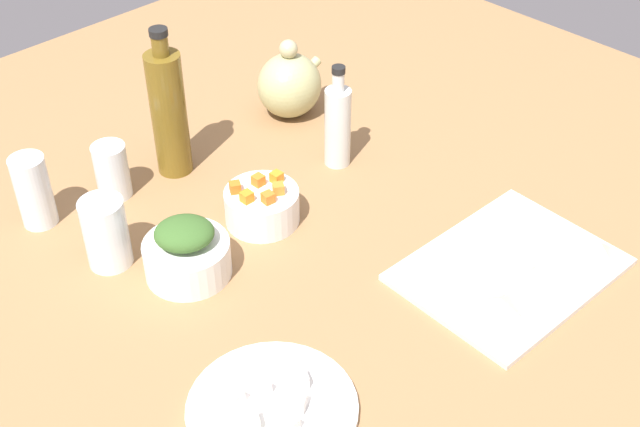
{
  "coord_description": "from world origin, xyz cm",
  "views": [
    {
      "loc": [
        -75.81,
        -77.17,
        93.87
      ],
      "look_at": [
        0.0,
        0.0,
        8.0
      ],
      "focal_mm": 47.56,
      "sensor_mm": 36.0,
      "label": 1
    }
  ],
  "objects_px": {
    "drinking_glass_0": "(106,233)",
    "bowl_greens": "(187,258)",
    "cutting_board": "(509,269)",
    "drinking_glass_2": "(34,191)",
    "bowl_carrots": "(262,206)",
    "teapot": "(290,84)",
    "drinking_glass_1": "(112,171)",
    "plate_tofu": "(272,409)",
    "bottle_0": "(338,125)",
    "bottle_1": "(169,112)"
  },
  "relations": [
    {
      "from": "bottle_1",
      "to": "drinking_glass_2",
      "type": "distance_m",
      "value": 0.27
    },
    {
      "from": "bowl_greens",
      "to": "drinking_glass_2",
      "type": "distance_m",
      "value": 0.3
    },
    {
      "from": "bowl_greens",
      "to": "drinking_glass_0",
      "type": "bearing_deg",
      "value": 123.57
    },
    {
      "from": "bottle_0",
      "to": "drinking_glass_2",
      "type": "bearing_deg",
      "value": 154.7
    },
    {
      "from": "teapot",
      "to": "drinking_glass_2",
      "type": "relative_size",
      "value": 1.25
    },
    {
      "from": "cutting_board",
      "to": "teapot",
      "type": "bearing_deg",
      "value": 82.59
    },
    {
      "from": "teapot",
      "to": "drinking_glass_0",
      "type": "distance_m",
      "value": 0.53
    },
    {
      "from": "cutting_board",
      "to": "bottle_1",
      "type": "height_order",
      "value": "bottle_1"
    },
    {
      "from": "bowl_greens",
      "to": "bowl_carrots",
      "type": "relative_size",
      "value": 1.08
    },
    {
      "from": "plate_tofu",
      "to": "bottle_1",
      "type": "relative_size",
      "value": 0.82
    },
    {
      "from": "bowl_carrots",
      "to": "teapot",
      "type": "bearing_deg",
      "value": 39.32
    },
    {
      "from": "drinking_glass_0",
      "to": "drinking_glass_2",
      "type": "distance_m",
      "value": 0.17
    },
    {
      "from": "drinking_glass_0",
      "to": "bowl_greens",
      "type": "bearing_deg",
      "value": -56.43
    },
    {
      "from": "plate_tofu",
      "to": "drinking_glass_2",
      "type": "height_order",
      "value": "drinking_glass_2"
    },
    {
      "from": "bottle_0",
      "to": "drinking_glass_0",
      "type": "xyz_separation_m",
      "value": [
        -0.46,
        0.06,
        -0.02
      ]
    },
    {
      "from": "drinking_glass_2",
      "to": "teapot",
      "type": "bearing_deg",
      "value": -4.37
    },
    {
      "from": "plate_tofu",
      "to": "drinking_glass_1",
      "type": "distance_m",
      "value": 0.57
    },
    {
      "from": "bowl_greens",
      "to": "teapot",
      "type": "distance_m",
      "value": 0.5
    },
    {
      "from": "drinking_glass_0",
      "to": "drinking_glass_1",
      "type": "relative_size",
      "value": 1.18
    },
    {
      "from": "bowl_carrots",
      "to": "bottle_0",
      "type": "xyz_separation_m",
      "value": [
        0.21,
        0.03,
        0.05
      ]
    },
    {
      "from": "cutting_board",
      "to": "plate_tofu",
      "type": "height_order",
      "value": "plate_tofu"
    },
    {
      "from": "cutting_board",
      "to": "bowl_greens",
      "type": "height_order",
      "value": "bowl_greens"
    },
    {
      "from": "teapot",
      "to": "bottle_0",
      "type": "xyz_separation_m",
      "value": [
        -0.06,
        -0.19,
        0.02
      ]
    },
    {
      "from": "bowl_carrots",
      "to": "drinking_glass_0",
      "type": "xyz_separation_m",
      "value": [
        -0.24,
        0.09,
        0.03
      ]
    },
    {
      "from": "bowl_carrots",
      "to": "bowl_greens",
      "type": "bearing_deg",
      "value": -173.98
    },
    {
      "from": "teapot",
      "to": "drinking_glass_1",
      "type": "height_order",
      "value": "teapot"
    },
    {
      "from": "plate_tofu",
      "to": "drinking_glass_1",
      "type": "height_order",
      "value": "drinking_glass_1"
    },
    {
      "from": "plate_tofu",
      "to": "bottle_0",
      "type": "bearing_deg",
      "value": 36.15
    },
    {
      "from": "teapot",
      "to": "bottle_1",
      "type": "bearing_deg",
      "value": 178.9
    },
    {
      "from": "drinking_glass_0",
      "to": "cutting_board",
      "type": "bearing_deg",
      "value": -46.73
    },
    {
      "from": "bowl_greens",
      "to": "drinking_glass_1",
      "type": "distance_m",
      "value": 0.26
    },
    {
      "from": "bowl_greens",
      "to": "bowl_carrots",
      "type": "bearing_deg",
      "value": 6.02
    },
    {
      "from": "bottle_1",
      "to": "drinking_glass_0",
      "type": "relative_size",
      "value": 2.36
    },
    {
      "from": "cutting_board",
      "to": "bowl_greens",
      "type": "distance_m",
      "value": 0.51
    },
    {
      "from": "bowl_carrots",
      "to": "cutting_board",
      "type": "bearing_deg",
      "value": -62.67
    },
    {
      "from": "drinking_glass_0",
      "to": "plate_tofu",
      "type": "bearing_deg",
      "value": -92.35
    },
    {
      "from": "bowl_greens",
      "to": "drinking_glass_2",
      "type": "bearing_deg",
      "value": 109.72
    },
    {
      "from": "drinking_glass_0",
      "to": "drinking_glass_1",
      "type": "bearing_deg",
      "value": 53.9
    },
    {
      "from": "bowl_greens",
      "to": "bottle_0",
      "type": "height_order",
      "value": "bottle_0"
    },
    {
      "from": "bowl_greens",
      "to": "bottle_0",
      "type": "distance_m",
      "value": 0.39
    },
    {
      "from": "teapot",
      "to": "bottle_0",
      "type": "bearing_deg",
      "value": -106.41
    },
    {
      "from": "bottle_0",
      "to": "bowl_carrots",
      "type": "bearing_deg",
      "value": -171.39
    },
    {
      "from": "drinking_glass_1",
      "to": "drinking_glass_2",
      "type": "bearing_deg",
      "value": 169.9
    },
    {
      "from": "drinking_glass_2",
      "to": "bowl_carrots",
      "type": "bearing_deg",
      "value": -43.95
    },
    {
      "from": "drinking_glass_1",
      "to": "drinking_glass_0",
      "type": "bearing_deg",
      "value": -126.1
    },
    {
      "from": "drinking_glass_1",
      "to": "bowl_carrots",
      "type": "bearing_deg",
      "value": -60.08
    },
    {
      "from": "bottle_0",
      "to": "drinking_glass_0",
      "type": "height_order",
      "value": "bottle_0"
    },
    {
      "from": "plate_tofu",
      "to": "bottle_0",
      "type": "distance_m",
      "value": 0.59
    },
    {
      "from": "bowl_carrots",
      "to": "drinking_glass_2",
      "type": "bearing_deg",
      "value": 136.05
    },
    {
      "from": "drinking_glass_2",
      "to": "plate_tofu",
      "type": "bearing_deg",
      "value": -88.89
    }
  ]
}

